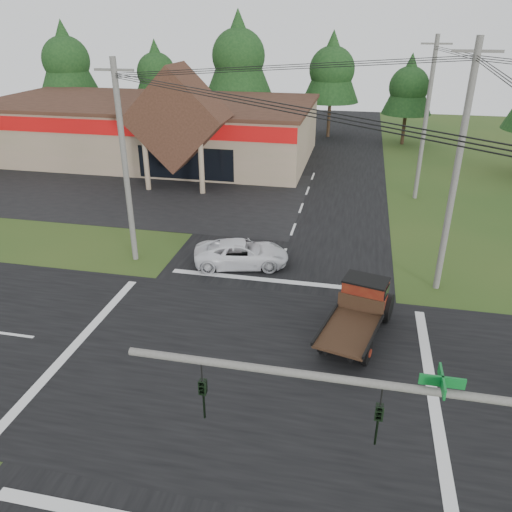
# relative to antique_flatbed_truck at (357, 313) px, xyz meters

# --- Properties ---
(ground) EXTENTS (120.00, 120.00, 0.00)m
(ground) POSITION_rel_antique_flatbed_truck_xyz_m (-4.18, -2.89, -1.12)
(ground) COLOR #264518
(ground) RESTS_ON ground
(road_ns) EXTENTS (12.00, 120.00, 0.02)m
(road_ns) POSITION_rel_antique_flatbed_truck_xyz_m (-4.18, -2.89, -1.11)
(road_ns) COLOR black
(road_ns) RESTS_ON ground
(road_ew) EXTENTS (120.00, 12.00, 0.02)m
(road_ew) POSITION_rel_antique_flatbed_truck_xyz_m (-4.18, -2.89, -1.11)
(road_ew) COLOR black
(road_ew) RESTS_ON ground
(parking_apron) EXTENTS (28.00, 14.00, 0.02)m
(parking_apron) POSITION_rel_antique_flatbed_truck_xyz_m (-18.18, 16.11, -1.11)
(parking_apron) COLOR black
(parking_apron) RESTS_ON ground
(cvs_building) EXTENTS (30.40, 18.20, 9.19)m
(cvs_building) POSITION_rel_antique_flatbed_truck_xyz_m (-19.89, 26.68, 1.66)
(cvs_building) COLOR gray
(cvs_building) RESTS_ON ground
(traffic_signal_mast) EXTENTS (8.12, 0.24, 7.00)m
(traffic_signal_mast) POSITION_rel_antique_flatbed_truck_xyz_m (1.63, -10.39, 3.30)
(traffic_signal_mast) COLOR #595651
(traffic_signal_mast) RESTS_ON ground
(utility_pole_nw) EXTENTS (2.00, 0.30, 10.50)m
(utility_pole_nw) POSITION_rel_antique_flatbed_truck_xyz_m (-12.18, 5.11, 4.26)
(utility_pole_nw) COLOR #595651
(utility_pole_nw) RESTS_ON ground
(utility_pole_ne) EXTENTS (2.00, 0.30, 11.50)m
(utility_pole_ne) POSITION_rel_antique_flatbed_truck_xyz_m (3.82, 5.11, 4.77)
(utility_pole_ne) COLOR #595651
(utility_pole_ne) RESTS_ON ground
(utility_pole_n) EXTENTS (2.00, 0.30, 11.20)m
(utility_pole_n) POSITION_rel_antique_flatbed_truck_xyz_m (3.82, 19.11, 4.62)
(utility_pole_n) COLOR #595651
(utility_pole_n) RESTS_ON ground
(tree_row_a) EXTENTS (6.72, 6.72, 12.12)m
(tree_row_a) POSITION_rel_antique_flatbed_truck_xyz_m (-34.18, 37.11, 6.93)
(tree_row_a) COLOR #332316
(tree_row_a) RESTS_ON ground
(tree_row_b) EXTENTS (5.60, 5.60, 10.10)m
(tree_row_b) POSITION_rel_antique_flatbed_truck_xyz_m (-24.18, 39.11, 5.58)
(tree_row_b) COLOR #332316
(tree_row_b) RESTS_ON ground
(tree_row_c) EXTENTS (7.28, 7.28, 13.13)m
(tree_row_c) POSITION_rel_antique_flatbed_truck_xyz_m (-14.18, 38.11, 7.60)
(tree_row_c) COLOR #332316
(tree_row_c) RESTS_ON ground
(tree_row_d) EXTENTS (6.16, 6.16, 11.11)m
(tree_row_d) POSITION_rel_antique_flatbed_truck_xyz_m (-4.18, 39.11, 6.25)
(tree_row_d) COLOR #332316
(tree_row_d) RESTS_ON ground
(tree_row_e) EXTENTS (5.04, 5.04, 9.09)m
(tree_row_e) POSITION_rel_antique_flatbed_truck_xyz_m (3.82, 37.11, 4.91)
(tree_row_e) COLOR #332316
(tree_row_e) RESTS_ON ground
(antique_flatbed_truck) EXTENTS (3.30, 5.71, 2.25)m
(antique_flatbed_truck) POSITION_rel_antique_flatbed_truck_xyz_m (0.00, 0.00, 0.00)
(antique_flatbed_truck) COLOR #540F0C
(antique_flatbed_truck) RESTS_ON ground
(white_pickup) EXTENTS (5.43, 3.43, 1.40)m
(white_pickup) POSITION_rel_antique_flatbed_truck_xyz_m (-6.22, 5.55, -0.42)
(white_pickup) COLOR white
(white_pickup) RESTS_ON ground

